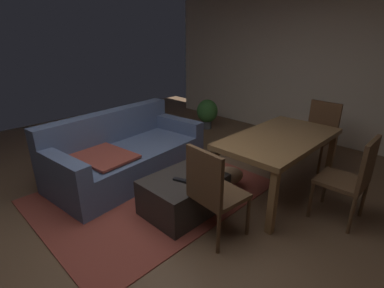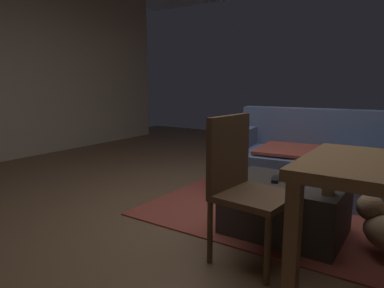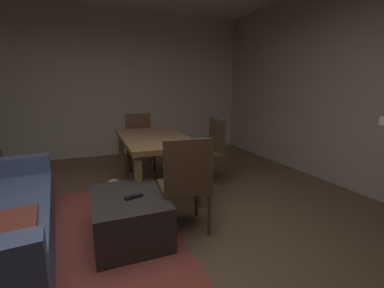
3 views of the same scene
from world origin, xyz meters
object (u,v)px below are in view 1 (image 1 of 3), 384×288
at_px(dining_chair_west, 212,189).
at_px(small_dog, 224,175).
at_px(dining_table, 279,143).
at_px(dining_chair_south, 353,176).
at_px(couch, 125,155).
at_px(dining_chair_east, 319,130).
at_px(tv_remote, 181,180).
at_px(potted_plant, 207,112).
at_px(ottoman_coffee_table, 184,194).

height_order(dining_chair_west, small_dog, dining_chair_west).
xyz_separation_m(dining_table, dining_chair_south, (0.00, -0.81, -0.13)).
distance_m(couch, dining_chair_east, 2.79).
xyz_separation_m(dining_table, small_dog, (-0.37, 0.51, -0.46)).
height_order(dining_table, dining_chair_west, dining_chair_west).
bearing_deg(dining_table, dining_chair_west, 179.58).
bearing_deg(tv_remote, potted_plant, 18.68).
xyz_separation_m(dining_chair_south, small_dog, (-0.37, 1.32, -0.33)).
height_order(dining_chair_south, dining_chair_east, same).
bearing_deg(ottoman_coffee_table, tv_remote, -156.02).
bearing_deg(dining_chair_south, dining_chair_east, 34.50).
distance_m(dining_chair_west, potted_plant, 3.38).
distance_m(ottoman_coffee_table, potted_plant, 2.96).
relative_size(dining_chair_south, small_dog, 1.88).
height_order(tv_remote, dining_table, dining_table).
bearing_deg(tv_remote, dining_chair_east, -29.48).
bearing_deg(couch, small_dog, -61.84).
xyz_separation_m(dining_table, dining_chair_east, (1.18, -0.00, -0.13)).
bearing_deg(dining_chair_south, tv_remote, 131.28).
height_order(tv_remote, dining_chair_south, dining_chair_south).
height_order(couch, dining_chair_east, dining_chair_east).
bearing_deg(dining_chair_east, small_dog, 161.72).
distance_m(dining_chair_south, small_dog, 1.41).
distance_m(ottoman_coffee_table, dining_chair_south, 1.73).
bearing_deg(dining_chair_east, dining_table, 179.77).
bearing_deg(tv_remote, dining_table, -40.57).
xyz_separation_m(couch, dining_chair_south, (1.01, -2.52, 0.22)).
relative_size(tv_remote, potted_plant, 0.27).
height_order(ottoman_coffee_table, dining_chair_west, dining_chair_west).
relative_size(tv_remote, dining_chair_south, 0.17).
bearing_deg(small_dog, dining_chair_south, -74.27).
distance_m(dining_chair_south, potted_plant, 3.37).
bearing_deg(potted_plant, tv_remote, -143.65).
xyz_separation_m(tv_remote, dining_table, (1.14, -0.48, 0.24)).
xyz_separation_m(dining_chair_west, potted_plant, (2.49, 2.27, -0.17)).
relative_size(couch, potted_plant, 3.58).
height_order(couch, dining_chair_west, dining_chair_west).
height_order(couch, tv_remote, couch).
height_order(ottoman_coffee_table, small_dog, ottoman_coffee_table).
height_order(tv_remote, small_dog, tv_remote).
xyz_separation_m(ottoman_coffee_table, potted_plant, (2.37, 1.77, 0.14)).
bearing_deg(dining_chair_east, dining_chair_south, -145.50).
bearing_deg(dining_chair_south, couch, 111.91).
bearing_deg(small_dog, tv_remote, -177.90).
xyz_separation_m(ottoman_coffee_table, small_dog, (0.69, -0.00, -0.01)).
height_order(ottoman_coffee_table, dining_table, dining_table).
xyz_separation_m(dining_chair_west, dining_chair_east, (2.36, -0.01, 0.00)).
distance_m(ottoman_coffee_table, tv_remote, 0.23).
distance_m(dining_chair_east, small_dog, 1.67).
relative_size(dining_table, dining_chair_south, 1.69).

